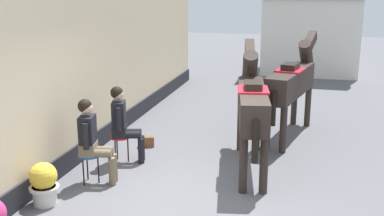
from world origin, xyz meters
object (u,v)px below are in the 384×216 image
(seated_visitor_near, at_px, (92,137))
(saddled_horse_far, at_px, (293,81))
(saddled_horse_near, at_px, (252,102))
(seated_visitor_far, at_px, (123,120))
(flower_planter_middle, at_px, (44,183))
(satchel_bag, at_px, (147,142))

(seated_visitor_near, distance_m, saddled_horse_far, 4.41)
(seated_visitor_near, relative_size, saddled_horse_near, 0.47)
(saddled_horse_near, bearing_deg, saddled_horse_far, 73.54)
(seated_visitor_near, distance_m, seated_visitor_far, 1.00)
(seated_visitor_near, bearing_deg, flower_planter_middle, -111.65)
(flower_planter_middle, relative_size, satchel_bag, 2.29)
(seated_visitor_far, bearing_deg, saddled_horse_near, 8.56)
(saddled_horse_far, height_order, satchel_bag, saddled_horse_far)
(flower_planter_middle, bearing_deg, seated_visitor_near, 68.35)
(saddled_horse_far, bearing_deg, seated_visitor_near, -131.65)
(seated_visitor_near, distance_m, saddled_horse_near, 2.72)
(saddled_horse_far, relative_size, satchel_bag, 10.56)
(seated_visitor_far, xyz_separation_m, saddled_horse_far, (2.81, 2.30, 0.38))
(seated_visitor_far, distance_m, satchel_bag, 1.11)
(satchel_bag, bearing_deg, seated_visitor_far, -118.87)
(saddled_horse_near, bearing_deg, seated_visitor_far, -171.44)
(saddled_horse_far, bearing_deg, seated_visitor_far, -140.70)
(satchel_bag, bearing_deg, flower_planter_middle, -122.84)
(saddled_horse_far, bearing_deg, satchel_bag, -151.96)
(seated_visitor_far, xyz_separation_m, saddled_horse_near, (2.23, 0.34, 0.38))
(flower_planter_middle, bearing_deg, satchel_bag, 77.78)
(seated_visitor_near, xyz_separation_m, saddled_horse_far, (2.92, 3.29, 0.38))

